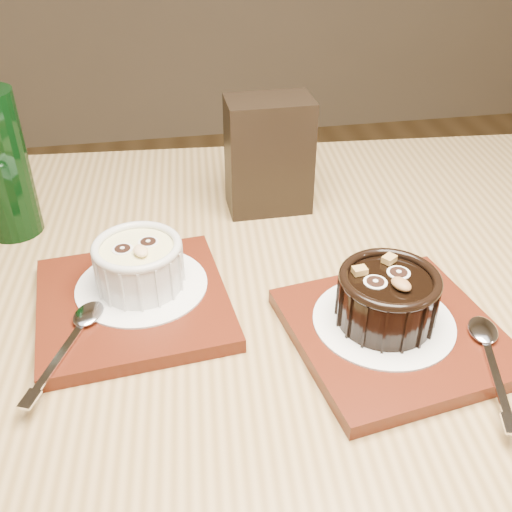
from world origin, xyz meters
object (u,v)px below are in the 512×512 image
(ramekin_white, at_px, (139,263))
(tray_right, at_px, (394,333))
(ramekin_dark, at_px, (387,296))
(condiment_stand, at_px, (269,156))
(tray_left, at_px, (133,303))
(table, at_px, (262,382))

(ramekin_white, height_order, tray_right, ramekin_white)
(ramekin_white, xyz_separation_m, ramekin_dark, (0.22, -0.09, 0.00))
(ramekin_white, xyz_separation_m, tray_right, (0.23, -0.10, -0.04))
(ramekin_white, bearing_deg, condiment_stand, 27.24)
(tray_left, relative_size, ramekin_dark, 1.99)
(tray_left, relative_size, tray_right, 1.00)
(ramekin_dark, bearing_deg, tray_right, -70.41)
(condiment_stand, bearing_deg, table, -102.66)
(tray_right, bearing_deg, tray_left, 159.59)
(ramekin_dark, bearing_deg, condiment_stand, 81.93)
(table, xyz_separation_m, condiment_stand, (0.05, 0.21, 0.16))
(condiment_stand, bearing_deg, tray_right, -75.92)
(tray_right, bearing_deg, ramekin_white, 155.39)
(table, bearing_deg, tray_left, 164.42)
(tray_right, height_order, ramekin_dark, ramekin_dark)
(tray_right, distance_m, ramekin_dark, 0.04)
(tray_left, height_order, ramekin_dark, ramekin_dark)
(table, relative_size, tray_left, 6.98)
(ramekin_white, bearing_deg, tray_left, -138.26)
(tray_left, xyz_separation_m, condiment_stand, (0.17, 0.18, 0.06))
(ramekin_white, distance_m, tray_right, 0.25)
(tray_right, relative_size, ramekin_dark, 1.99)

